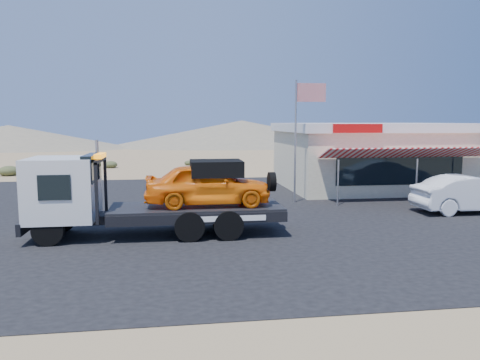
{
  "coord_description": "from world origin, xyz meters",
  "views": [
    {
      "loc": [
        -1.3,
        -17.89,
        4.02
      ],
      "look_at": [
        1.58,
        1.98,
        1.5
      ],
      "focal_mm": 35.0,
      "sensor_mm": 36.0,
      "label": 1
    }
  ],
  "objects_px": {
    "jerky_store": "(369,155)",
    "tow_truck": "(151,192)",
    "white_sedan": "(470,194)",
    "flagpole": "(300,127)"
  },
  "relations": [
    {
      "from": "jerky_store",
      "to": "tow_truck",
      "type": "bearing_deg",
      "value": -140.56
    },
    {
      "from": "white_sedan",
      "to": "jerky_store",
      "type": "bearing_deg",
      "value": 8.52
    },
    {
      "from": "jerky_store",
      "to": "flagpole",
      "type": "height_order",
      "value": "flagpole"
    },
    {
      "from": "flagpole",
      "to": "tow_truck",
      "type": "bearing_deg",
      "value": -140.06
    },
    {
      "from": "tow_truck",
      "to": "jerky_store",
      "type": "bearing_deg",
      "value": 39.44
    },
    {
      "from": "white_sedan",
      "to": "flagpole",
      "type": "bearing_deg",
      "value": 61.61
    },
    {
      "from": "white_sedan",
      "to": "jerky_store",
      "type": "relative_size",
      "value": 0.48
    },
    {
      "from": "white_sedan",
      "to": "jerky_store",
      "type": "xyz_separation_m",
      "value": [
        -1.21,
        8.15,
        1.16
      ]
    },
    {
      "from": "jerky_store",
      "to": "flagpole",
      "type": "distance_m",
      "value": 7.36
    },
    {
      "from": "flagpole",
      "to": "jerky_store",
      "type": "bearing_deg",
      "value": 38.79
    }
  ]
}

